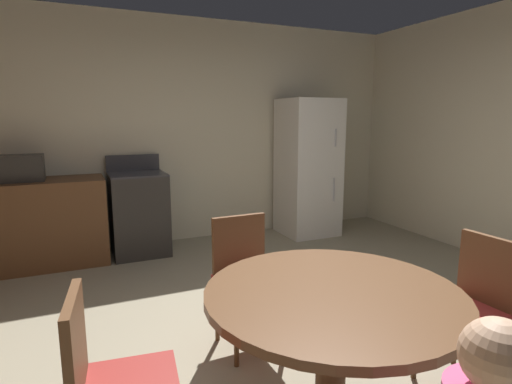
{
  "coord_description": "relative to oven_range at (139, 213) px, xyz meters",
  "views": [
    {
      "loc": [
        -1.28,
        -2.16,
        1.53
      ],
      "look_at": [
        0.13,
        0.99,
        0.9
      ],
      "focal_mm": 28.98,
      "sensor_mm": 36.0,
      "label": 1
    }
  ],
  "objects": [
    {
      "name": "oven_range",
      "position": [
        0.0,
        0.0,
        0.0
      ],
      "size": [
        0.6,
        0.6,
        1.1
      ],
      "color": "#2D2B28",
      "rests_on": "ground"
    },
    {
      "name": "chair_west",
      "position": [
        -0.57,
        -3.1,
        0.03
      ],
      "size": [
        0.45,
        0.45,
        0.87
      ],
      "rotation": [
        0.0,
        0.0,
        6.16
      ],
      "color": "brown",
      "rests_on": "ground"
    },
    {
      "name": "chair_north",
      "position": [
        0.37,
        -2.25,
        0.03
      ],
      "size": [
        0.41,
        0.41,
        0.87
      ],
      "rotation": [
        0.0,
        0.0,
        4.74
      ],
      "color": "brown",
      "rests_on": "ground"
    },
    {
      "name": "kitchen_counter",
      "position": [
        -1.21,
        -0.0,
        -0.02
      ],
      "size": [
        1.71,
        0.6,
        0.9
      ],
      "primitive_type": "cube",
      "color": "brown",
      "rests_on": "ground"
    },
    {
      "name": "ground_plane",
      "position": [
        0.64,
        -2.52,
        -0.47
      ],
      "size": [
        14.0,
        14.0,
        0.0
      ],
      "primitive_type": "plane",
      "color": "gray"
    },
    {
      "name": "microwave",
      "position": [
        -1.13,
        -0.0,
        0.56
      ],
      "size": [
        0.44,
        0.32,
        0.26
      ],
      "primitive_type": "cube",
      "color": "#2D2B28",
      "rests_on": "kitchen_counter"
    },
    {
      "name": "chair_east",
      "position": [
        1.36,
        -3.19,
        0.03
      ],
      "size": [
        0.41,
        0.41,
        0.87
      ],
      "rotation": [
        0.0,
        0.0,
        3.17
      ],
      "color": "brown",
      "rests_on": "ground"
    },
    {
      "name": "refrigerator",
      "position": [
        2.17,
        -0.05,
        0.41
      ],
      "size": [
        0.68,
        0.68,
        1.76
      ],
      "color": "white",
      "rests_on": "ground"
    },
    {
      "name": "wall_back",
      "position": [
        0.64,
        0.4,
        0.88
      ],
      "size": [
        6.01,
        0.12,
        2.7
      ],
      "primitive_type": "cube",
      "color": "beige",
      "rests_on": "ground"
    },
    {
      "name": "dining_table",
      "position": [
        0.39,
        -3.22,
        0.13
      ],
      "size": [
        1.17,
        1.17,
        0.76
      ],
      "color": "brown",
      "rests_on": "ground"
    }
  ]
}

